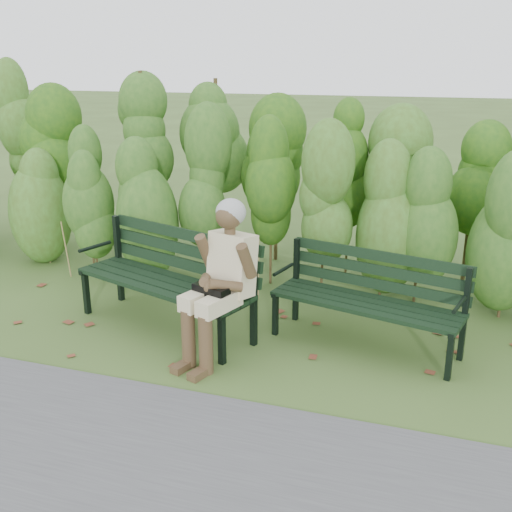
% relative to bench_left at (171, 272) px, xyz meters
% --- Properties ---
extents(ground, '(80.00, 80.00, 0.00)m').
position_rel_bench_left_xyz_m(ground, '(0.81, -0.18, -0.56)').
color(ground, '#3E5624').
extents(footpath, '(60.00, 2.50, 0.01)m').
position_rel_bench_left_xyz_m(footpath, '(0.81, -2.38, -0.56)').
color(footpath, '#474749').
rests_on(footpath, ground).
extents(hedge_band, '(11.04, 1.67, 2.42)m').
position_rel_bench_left_xyz_m(hedge_band, '(0.81, 1.68, 0.70)').
color(hedge_band, '#47381E').
rests_on(hedge_band, ground).
extents(leaf_litter, '(5.46, 2.10, 0.01)m').
position_rel_bench_left_xyz_m(leaf_litter, '(1.11, -0.26, -0.56)').
color(leaf_litter, brown).
rests_on(leaf_litter, ground).
extents(bench_left, '(2.00, 1.19, 0.95)m').
position_rel_bench_left_xyz_m(bench_left, '(0.00, 0.00, 0.00)').
color(bench_left, black).
rests_on(bench_left, ground).
extents(bench_right, '(1.80, 0.94, 0.86)m').
position_rel_bench_left_xyz_m(bench_right, '(1.90, 0.20, -0.06)').
color(bench_right, black).
rests_on(bench_right, ground).
extents(seated_woman, '(0.62, 0.88, 1.40)m').
position_rel_bench_left_xyz_m(seated_woman, '(0.70, -0.44, 0.23)').
color(seated_woman, beige).
rests_on(seated_woman, ground).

